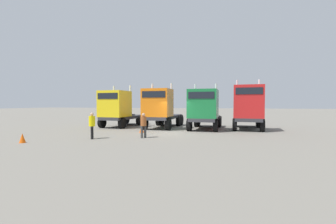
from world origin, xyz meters
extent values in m
plane|color=slate|center=(0.00, 0.00, 0.00)|extent=(200.00, 200.00, 0.00)
cube|color=#333338|center=(-6.19, 4.31, 0.92)|extent=(2.61, 6.09, 0.30)
cube|color=yellow|center=(-6.31, 2.57, 2.31)|extent=(2.57, 2.62, 2.49)
cube|color=black|center=(-6.40, 1.33, 3.03)|extent=(2.10, 0.19, 0.55)
cylinder|color=silver|center=(-5.27, 3.88, 2.61)|extent=(0.19, 0.19, 3.09)
cylinder|color=silver|center=(-7.16, 4.02, 2.61)|extent=(0.19, 0.19, 3.09)
cylinder|color=#333338|center=(-6.09, 5.62, 1.13)|extent=(1.18, 1.18, 0.12)
cylinder|color=black|center=(-5.25, 1.97, 0.51)|extent=(0.42, 1.04, 1.02)
cylinder|color=black|center=(-7.45, 2.12, 0.51)|extent=(0.42, 1.04, 1.02)
cylinder|color=black|center=(-4.99, 5.60, 0.51)|extent=(0.42, 1.04, 1.02)
cylinder|color=black|center=(-7.19, 5.76, 0.51)|extent=(0.42, 1.04, 1.02)
cylinder|color=black|center=(-4.92, 6.70, 0.51)|extent=(0.42, 1.04, 1.02)
cylinder|color=black|center=(-7.11, 6.86, 0.51)|extent=(0.42, 1.04, 1.02)
cube|color=#333338|center=(-1.83, 4.26, 1.02)|extent=(2.31, 6.42, 0.30)
cube|color=orange|center=(-1.87, 2.19, 2.41)|extent=(2.44, 2.27, 2.49)
cube|color=black|center=(-1.89, 1.05, 3.13)|extent=(2.10, 0.08, 0.55)
cylinder|color=silver|center=(-0.89, 3.43, 2.71)|extent=(0.18, 0.18, 3.09)
cylinder|color=silver|center=(-2.79, 3.47, 2.71)|extent=(0.18, 0.18, 3.09)
cylinder|color=#333338|center=(-1.81, 5.67, 1.23)|extent=(1.12, 1.12, 0.12)
cylinder|color=black|center=(-0.77, 1.75, 0.56)|extent=(0.37, 1.12, 1.12)
cylinder|color=black|center=(-2.97, 1.79, 0.56)|extent=(0.37, 1.12, 1.12)
cylinder|color=black|center=(-0.70, 5.83, 0.56)|extent=(0.37, 1.12, 1.12)
cylinder|color=black|center=(-2.90, 5.87, 0.56)|extent=(0.37, 1.12, 1.12)
cylinder|color=black|center=(-0.68, 6.93, 0.56)|extent=(0.37, 1.12, 1.12)
cylinder|color=black|center=(-2.88, 6.97, 0.56)|extent=(0.37, 1.12, 1.12)
cube|color=#333338|center=(2.28, 3.96, 0.96)|extent=(2.38, 6.08, 0.30)
cube|color=#197238|center=(2.23, 2.25, 2.32)|extent=(2.47, 2.66, 2.42)
cube|color=black|center=(2.19, 0.93, 3.01)|extent=(2.10, 0.10, 0.55)
cylinder|color=silver|center=(3.22, 3.66, 2.62)|extent=(0.19, 0.19, 3.02)
cylinder|color=silver|center=(1.32, 3.72, 2.62)|extent=(0.19, 0.19, 3.02)
cylinder|color=#333338|center=(2.31, 5.29, 1.17)|extent=(1.13, 1.13, 0.12)
cylinder|color=black|center=(3.31, 1.62, 0.53)|extent=(0.38, 1.07, 1.06)
cylinder|color=black|center=(1.11, 1.69, 0.53)|extent=(0.38, 1.07, 1.06)
cylinder|color=black|center=(3.42, 5.34, 0.53)|extent=(0.38, 1.07, 1.06)
cylinder|color=black|center=(1.22, 5.40, 0.53)|extent=(0.38, 1.07, 1.06)
cylinder|color=black|center=(3.45, 6.44, 0.53)|extent=(0.38, 1.07, 1.06)
cylinder|color=black|center=(1.25, 6.50, 0.53)|extent=(0.38, 1.07, 1.06)
cube|color=#333338|center=(6.03, 4.89, 0.97)|extent=(2.40, 5.90, 0.30)
cube|color=red|center=(5.97, 3.11, 2.50)|extent=(2.48, 2.35, 2.77)
cube|color=black|center=(5.93, 1.96, 3.36)|extent=(2.10, 0.11, 0.55)
cylinder|color=silver|center=(6.96, 4.36, 2.80)|extent=(0.19, 0.19, 3.37)
cylinder|color=silver|center=(5.06, 4.42, 2.80)|extent=(0.19, 0.19, 3.37)
cylinder|color=#333338|center=(6.07, 6.17, 1.18)|extent=(1.14, 1.14, 0.12)
cylinder|color=black|center=(7.05, 2.64, 0.54)|extent=(0.39, 1.08, 1.07)
cylinder|color=black|center=(4.85, 2.72, 0.54)|extent=(0.39, 1.08, 1.07)
cylinder|color=black|center=(7.17, 6.17, 0.54)|extent=(0.39, 1.08, 1.07)
cylinder|color=black|center=(4.97, 6.24, 0.54)|extent=(0.39, 1.08, 1.07)
cylinder|color=black|center=(7.21, 7.27, 0.54)|extent=(0.39, 1.08, 1.07)
cylinder|color=black|center=(5.01, 7.34, 0.54)|extent=(0.39, 1.08, 1.07)
cylinder|color=black|center=(-4.32, -4.47, 0.42)|extent=(0.22, 0.22, 0.84)
cylinder|color=black|center=(-4.45, -4.23, 0.42)|extent=(0.22, 0.22, 0.84)
cylinder|color=yellow|center=(-4.38, -4.35, 1.18)|extent=(0.54, 0.54, 0.67)
sphere|color=tan|center=(-4.38, -4.35, 1.62)|extent=(0.23, 0.23, 0.23)
cylinder|color=#3F3F3F|center=(-1.17, -2.96, 0.41)|extent=(0.22, 0.22, 0.82)
cylinder|color=#3F3F3F|center=(-1.33, -3.19, 0.41)|extent=(0.22, 0.22, 0.82)
cylinder|color=#9C5125|center=(-1.25, -3.07, 1.14)|extent=(0.56, 0.56, 0.65)
sphere|color=tan|center=(-1.25, -3.07, 1.58)|extent=(0.22, 0.22, 0.22)
cone|color=#F2590C|center=(-2.38, -0.48, 0.33)|extent=(0.36, 0.36, 0.66)
cone|color=#F2590C|center=(-7.51, -6.79, 0.28)|extent=(0.36, 0.36, 0.56)
camera|label=1|loc=(4.38, -18.01, 2.34)|focal=25.06mm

